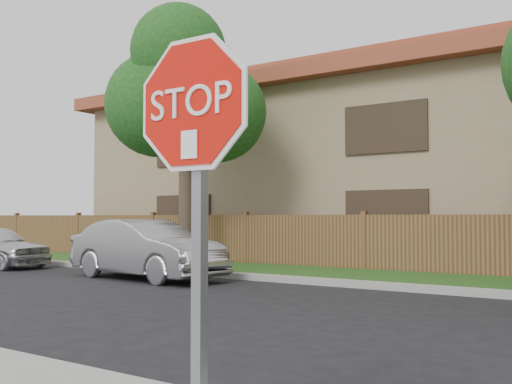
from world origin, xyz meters
The scene contains 5 objects.
far_curb centered at (0.00, 8.15, 0.07)m, with size 70.00×0.30×0.15m, color gray.
grass_strip centered at (0.00, 9.80, 0.06)m, with size 70.00×3.00×0.12m, color #1E4714.
tree_left centered at (-8.98, 9.57, 5.22)m, with size 4.80×3.90×7.78m.
stop_sign centered at (0.79, -1.48, 1.83)m, with size 1.01×0.13×2.55m.
sedan_left centered at (-7.76, 6.81, 0.74)m, with size 1.56×4.47×1.47m, color #9D9DA1.
Camera 1 is at (2.86, -3.92, 1.55)m, focal length 42.00 mm.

